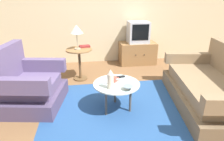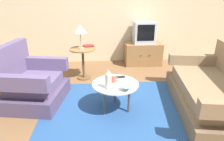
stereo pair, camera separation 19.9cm
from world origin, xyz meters
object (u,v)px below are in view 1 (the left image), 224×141
Objects in this scene: vase at (110,79)px; tv_remote_dark at (119,77)px; book at (85,46)px; television at (138,32)px; tv_remote_silver at (103,83)px; coffee_table at (117,86)px; table_lamp at (76,30)px; tv_stand at (137,53)px; couch at (212,89)px; mug at (114,79)px; bowl at (128,88)px; side_table at (79,58)px; armchair at (29,86)px.

vase reaches higher than tv_remote_dark.
book is (-0.33, 1.53, 0.08)m from vase.
television is 3.03× the size of tv_remote_silver.
table_lamp reaches higher than coffee_table.
couch is at bearing -73.61° from tv_stand.
mug is at bearing -83.21° from book.
tv_remote_silver is (-1.07, -2.02, 0.18)m from tv_stand.
mug is 0.81× the size of bowl.
tv_stand is at bearing -90.00° from television.
table_lamp is 1.42m from mug.
tv_remote_silver is (-0.32, 0.25, -0.02)m from bowl.
bowl is (0.68, -1.47, 0.01)m from side_table.
tv_remote_silver is (-0.16, -0.02, -0.04)m from mug.
table_lamp is at bearing 114.86° from mug.
armchair is 6.42× the size of tv_remote_silver.
mug is (0.55, -1.19, -0.54)m from table_lamp.
television is (0.00, 0.01, 0.53)m from tv_stand.
armchair is 4.61× the size of book.
book is at bearing 102.02° from vase.
mug is at bearing -114.39° from tv_stand.
side_table is 1.68m from television.
mug is at bearing 120.92° from coffee_table.
book is at bearing -68.31° from tv_remote_silver.
television is 2.05m from tv_remote_dark.
tv_stand is 3.77× the size of book.
tv_remote_silver is at bearing -89.99° from book.
armchair is at bearing 90.47° from couch.
side_table reaches higher than mug.
vase reaches higher than side_table.
television is 2.42m from vase.
couch reaches higher than mug.
armchair is at bearing -140.74° from book.
side_table is 3.81× the size of tv_remote_silver.
couch is 2.29m from television.
television is at bearing 90.00° from tv_stand.
couch is 15.86× the size of mug.
book is at bearing 109.20° from bowl.
armchair is 1.22× the size of tv_stand.
tv_remote_dark is (-0.80, -1.84, 0.18)m from tv_stand.
tv_remote_dark reaches higher than coffee_table.
coffee_table is 1.48m from book.
book is at bearing 51.39° from side_table.
mug reaches higher than tv_remote_dark.
television is at bearing 25.41° from couch.
tv_stand is at bearing 29.23° from side_table.
television is (2.21, 1.72, 0.48)m from armchair.
book reaches higher than coffee_table.
tv_remote_dark is at bearing -76.63° from book.
vase is (-1.62, -0.05, 0.29)m from couch.
mug is at bearing 93.89° from couch.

